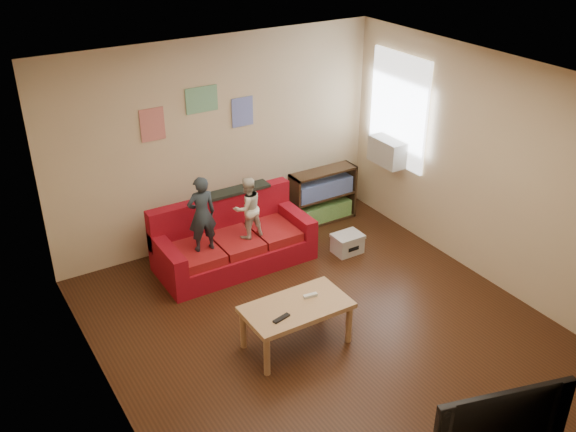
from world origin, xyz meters
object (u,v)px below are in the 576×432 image
file_box (347,243)px  child_a (202,214)px  bookshelf (323,199)px  child_b (248,208)px  coffee_table (296,311)px  television (494,414)px  sofa (232,242)px

file_box → child_a: bearing=167.5°
bookshelf → child_b: bearing=-161.1°
file_box → bookshelf: bearing=76.5°
child_a → bookshelf: size_ratio=0.97×
child_a → child_b: size_ratio=1.19×
coffee_table → bookshelf: (1.78, 2.14, -0.07)m
child_a → coffee_table: (0.27, -1.65, -0.45)m
child_a → television: size_ratio=0.84×
child_a → child_b: (0.60, 0.00, -0.08)m
television → bookshelf: bearing=87.5°
sofa → child_a: (-0.45, -0.17, 0.59)m
television → file_box: bearing=86.3°
bookshelf → child_a: bearing=-166.4°
child_a → file_box: child_a is taller
sofa → television: size_ratio=1.73×
television → sofa: bearing=107.8°
child_b → sofa: bearing=-52.3°
coffee_table → sofa: bearing=84.2°
file_box → television: bearing=-109.2°
file_box → television: 3.74m
child_a → bookshelf: 2.17m
file_box → television: television is taller
child_b → file_box: child_b is taller
sofa → child_b: bearing=-48.3°
bookshelf → television: bearing=-108.0°
child_b → television: size_ratio=0.71×
child_a → coffee_table: 1.73m
child_a → child_b: child_a is taller
child_b → file_box: (1.23, -0.41, -0.67)m
sofa → child_b: 0.56m
sofa → child_a: bearing=-159.8°
bookshelf → file_box: 0.95m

